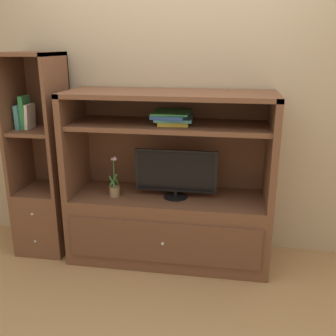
% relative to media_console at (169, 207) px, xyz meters
% --- Properties ---
extents(ground_plane, '(8.00, 8.00, 0.00)m').
position_rel_media_console_xyz_m(ground_plane, '(0.00, -0.41, -0.45)').
color(ground_plane, tan).
extents(painted_rear_wall, '(6.00, 0.10, 2.80)m').
position_rel_media_console_xyz_m(painted_rear_wall, '(0.00, 0.34, 0.95)').
color(painted_rear_wall, tan).
rests_on(painted_rear_wall, ground_plane).
extents(media_console, '(1.62, 0.60, 1.39)m').
position_rel_media_console_xyz_m(media_console, '(0.00, 0.00, 0.00)').
color(media_console, brown).
rests_on(media_console, ground_plane).
extents(tv_monitor, '(0.65, 0.19, 0.39)m').
position_rel_media_console_xyz_m(tv_monitor, '(0.06, -0.04, 0.31)').
color(tv_monitor, black).
rests_on(tv_monitor, media_console).
extents(potted_plant, '(0.09, 0.09, 0.33)m').
position_rel_media_console_xyz_m(potted_plant, '(-0.43, -0.09, 0.17)').
color(potted_plant, '#8C7251').
rests_on(potted_plant, media_console).
extents(magazine_stack, '(0.31, 0.35, 0.09)m').
position_rel_media_console_xyz_m(magazine_stack, '(0.03, -0.01, 0.75)').
color(magazine_stack, gold).
rests_on(magazine_stack, media_console).
extents(bookshelf_tall, '(0.41, 0.47, 1.67)m').
position_rel_media_console_xyz_m(bookshelf_tall, '(-1.09, 0.00, 0.11)').
color(bookshelf_tall, brown).
rests_on(bookshelf_tall, ground_plane).
extents(upright_book_row, '(0.11, 0.17, 0.27)m').
position_rel_media_console_xyz_m(upright_book_row, '(-1.19, -0.01, 0.74)').
color(upright_book_row, teal).
rests_on(upright_book_row, bookshelf_tall).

